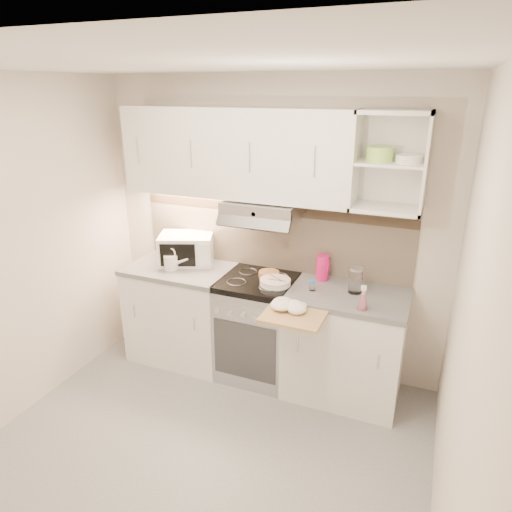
{
  "coord_description": "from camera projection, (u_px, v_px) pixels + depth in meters",
  "views": [
    {
      "loc": [
        1.3,
        -2.12,
        2.39
      ],
      "look_at": [
        0.04,
        0.95,
        1.16
      ],
      "focal_mm": 32.0,
      "sensor_mm": 36.0,
      "label": 1
    }
  ],
  "objects": [
    {
      "name": "watering_can",
      "position": [
        172.0,
        262.0,
        3.95
      ],
      "size": [
        0.24,
        0.12,
        0.2
      ],
      "rotation": [
        0.0,
        0.0,
        -0.02
      ],
      "color": "silver",
      "rests_on": "worktop_left"
    },
    {
      "name": "worktop_left",
      "position": [
        180.0,
        269.0,
        4.04
      ],
      "size": [
        0.92,
        0.62,
        0.04
      ],
      "primitive_type": "cube",
      "color": "slate",
      "rests_on": "base_cabinet_left"
    },
    {
      "name": "worktop_right",
      "position": [
        348.0,
        296.0,
        3.51
      ],
      "size": [
        0.92,
        0.62,
        0.04
      ],
      "primitive_type": "cube",
      "color": "slate",
      "rests_on": "base_cabinet_right"
    },
    {
      "name": "base_cabinet_left",
      "position": [
        183.0,
        314.0,
        4.2
      ],
      "size": [
        0.9,
        0.6,
        0.86
      ],
      "primitive_type": "cube",
      "color": "white",
      "rests_on": "ground"
    },
    {
      "name": "electric_range",
      "position": [
        258.0,
        327.0,
        3.93
      ],
      "size": [
        0.6,
        0.6,
        0.9
      ],
      "color": "#B7B7BC",
      "rests_on": "ground"
    },
    {
      "name": "dish_towel",
      "position": [
        294.0,
        306.0,
        3.26
      ],
      "size": [
        0.31,
        0.27,
        0.08
      ],
      "primitive_type": null,
      "rotation": [
        0.0,
        0.0,
        -0.08
      ],
      "color": "silver",
      "rests_on": "cutting_board"
    },
    {
      "name": "cutting_board",
      "position": [
        294.0,
        315.0,
        3.24
      ],
      "size": [
        0.43,
        0.39,
        0.02
      ],
      "primitive_type": "cube",
      "rotation": [
        0.0,
        0.0,
        -0.01
      ],
      "color": "tan",
      "rests_on": "base_cabinet_right"
    },
    {
      "name": "room_shell",
      "position": [
        215.0,
        216.0,
        2.88
      ],
      "size": [
        3.04,
        2.84,
        2.52
      ],
      "color": "beige",
      "rests_on": "ground"
    },
    {
      "name": "spray_bottle",
      "position": [
        363.0,
        299.0,
        3.23
      ],
      "size": [
        0.08,
        0.08,
        0.2
      ],
      "rotation": [
        0.0,
        0.0,
        0.12
      ],
      "color": "pink",
      "rests_on": "worktop_right"
    },
    {
      "name": "bread_loaf",
      "position": [
        269.0,
        274.0,
        3.82
      ],
      "size": [
        0.17,
        0.17,
        0.04
      ],
      "primitive_type": "cylinder",
      "color": "olive",
      "rests_on": "electric_range"
    },
    {
      "name": "plate_stack",
      "position": [
        275.0,
        282.0,
        3.66
      ],
      "size": [
        0.25,
        0.25,
        0.05
      ],
      "rotation": [
        0.0,
        0.0,
        -0.41
      ],
      "color": "white",
      "rests_on": "electric_range"
    },
    {
      "name": "spice_jar",
      "position": [
        312.0,
        285.0,
        3.55
      ],
      "size": [
        0.06,
        0.06,
        0.08
      ],
      "rotation": [
        0.0,
        0.0,
        -0.08
      ],
      "color": "white",
      "rests_on": "worktop_right"
    },
    {
      "name": "ground",
      "position": [
        198.0,
        458.0,
        3.13
      ],
      "size": [
        3.0,
        3.0,
        0.0
      ],
      "primitive_type": "plane",
      "color": "gray",
      "rests_on": "ground"
    },
    {
      "name": "glass_jar",
      "position": [
        356.0,
        280.0,
        3.49
      ],
      "size": [
        0.11,
        0.11,
        0.21
      ],
      "rotation": [
        0.0,
        0.0,
        0.18
      ],
      "color": "silver",
      "rests_on": "worktop_right"
    },
    {
      "name": "base_cabinet_right",
      "position": [
        344.0,
        347.0,
        3.67
      ],
      "size": [
        0.9,
        0.6,
        0.86
      ],
      "primitive_type": "cube",
      "color": "white",
      "rests_on": "ground"
    },
    {
      "name": "microwave",
      "position": [
        186.0,
        249.0,
        4.09
      ],
      "size": [
        0.56,
        0.49,
        0.26
      ],
      "rotation": [
        0.0,
        0.0,
        0.38
      ],
      "color": "white",
      "rests_on": "worktop_left"
    },
    {
      "name": "pink_pitcher",
      "position": [
        323.0,
        267.0,
        3.73
      ],
      "size": [
        0.11,
        0.1,
        0.21
      ],
      "rotation": [
        0.0,
        0.0,
        -0.28
      ],
      "color": "#DA1464",
      "rests_on": "worktop_right"
    }
  ]
}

